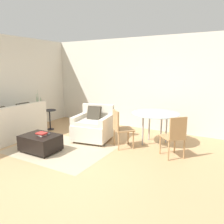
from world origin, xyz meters
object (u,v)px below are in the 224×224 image
Objects in this scene: tv_remote_primary at (49,134)px; book_stack at (42,134)px; potted_plant at (41,119)px; side_table at (50,116)px; dining_chair_near_right at (175,134)px; armchair at (93,126)px; dining_chair_near_left at (120,126)px; couch at (9,128)px; ottoman at (40,142)px; dining_table at (155,117)px.

book_stack is at bearing -116.75° from tv_remote_primary.
potted_plant reaches higher than side_table.
tv_remote_primary is at bearing -159.76° from dining_chair_near_right.
armchair is 1.13× the size of dining_chair_near_left.
book_stack is at bearing -7.80° from couch.
dining_chair_near_left is (1.33, 0.96, 0.13)m from tv_remote_primary.
armchair is 1.70m from side_table.
potted_plant is 4.32m from dining_chair_near_right.
ottoman is (1.34, -0.20, -0.11)m from couch.
dining_chair_near_left is 1.27m from dining_chair_near_right.
couch reaches higher than book_stack.
armchair is 2.18m from potted_plant.
book_stack is at bearing -50.53° from side_table.
dining_chair_near_right reaches higher than dining_table.
dining_table is at bearing 4.37° from potted_plant.
ottoman is 3.68× the size of book_stack.
book_stack is 2.89m from dining_chair_near_right.
dining_chair_near_left is (1.45, 1.11, 0.31)m from ottoman.
potted_plant is at bearing 142.11° from tv_remote_primary.
dining_table reaches higher than tv_remote_primary.
couch is at bearing -101.19° from side_table.
tv_remote_primary is at bearing -144.21° from dining_chair_near_left.
dining_chair_near_right is (4.06, 0.91, 0.20)m from couch.
potted_plant is at bearing 175.25° from dining_chair_near_right.
armchair is (1.93, 1.05, 0.05)m from couch.
dining_table is (1.49, 0.49, 0.33)m from armchair.
couch is 1.60× the size of dining_table.
book_stack is (-0.55, -1.24, 0.05)m from armchair.
side_table is 0.53× the size of dining_table.
potted_plant is 1.34× the size of dining_chair_near_right.
ottoman is 0.21m from book_stack.
couch is 12.16× the size of tv_remote_primary.
potted_plant is (-1.57, 1.47, 0.06)m from ottoman.
potted_plant reaches higher than tv_remote_primary.
couch is 2.26× the size of ottoman.
tv_remote_primary is (1.46, -0.05, 0.07)m from couch.
couch is 1.46m from tv_remote_primary.
potted_plant is (-1.69, 1.32, -0.12)m from tv_remote_primary.
couch is 1.36m from ottoman.
dining_table reaches higher than ottoman.
dining_table is 0.92m from dining_chair_near_right.
dining_table is at bearing 39.95° from ottoman.
armchair is 1.23× the size of ottoman.
couch reaches higher than dining_chair_near_right.
dining_chair_near_right reaches higher than tv_remote_primary.
dining_table is at bearing 24.30° from couch.
book_stack is 0.19× the size of dining_table.
potted_plant reaches higher than armchair.
dining_table is at bearing 18.28° from armchair.
dining_chair_near_left reaches higher than ottoman.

